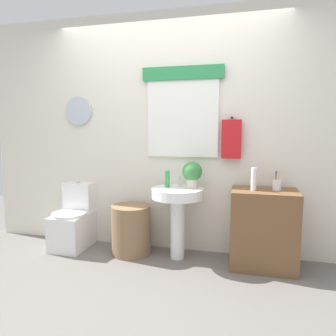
# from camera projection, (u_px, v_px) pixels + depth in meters

# --- Properties ---
(ground_plane) EXTENTS (8.00, 8.00, 0.00)m
(ground_plane) POSITION_uv_depth(u_px,v_px,m) (134.00, 297.00, 2.50)
(ground_plane) COLOR slate
(back_wall) EXTENTS (4.40, 0.18, 2.60)m
(back_wall) POSITION_uv_depth(u_px,v_px,m) (169.00, 133.00, 3.45)
(back_wall) COLOR silver
(back_wall) RESTS_ON ground_plane
(toilet) EXTENTS (0.38, 0.51, 0.74)m
(toilet) POSITION_uv_depth(u_px,v_px,m) (74.00, 222.00, 3.58)
(toilet) COLOR white
(toilet) RESTS_ON ground_plane
(laundry_hamper) EXTENTS (0.42, 0.42, 0.53)m
(laundry_hamper) POSITION_uv_depth(u_px,v_px,m) (131.00, 230.00, 3.37)
(laundry_hamper) COLOR #846647
(laundry_hamper) RESTS_ON ground_plane
(pedestal_sink) EXTENTS (0.54, 0.54, 0.75)m
(pedestal_sink) POSITION_uv_depth(u_px,v_px,m) (178.00, 205.00, 3.21)
(pedestal_sink) COLOR white
(pedestal_sink) RESTS_ON ground_plane
(faucet) EXTENTS (0.03, 0.03, 0.10)m
(faucet) POSITION_uv_depth(u_px,v_px,m) (180.00, 182.00, 3.30)
(faucet) COLOR silver
(faucet) RESTS_ON pedestal_sink
(wooden_cabinet) EXTENTS (0.62, 0.44, 0.77)m
(wooden_cabinet) POSITION_uv_depth(u_px,v_px,m) (263.00, 229.00, 3.03)
(wooden_cabinet) COLOR brown
(wooden_cabinet) RESTS_ON ground_plane
(soap_bottle) EXTENTS (0.05, 0.05, 0.17)m
(soap_bottle) POSITION_uv_depth(u_px,v_px,m) (167.00, 179.00, 3.26)
(soap_bottle) COLOR green
(soap_bottle) RESTS_ON pedestal_sink
(potted_plant) EXTENTS (0.20, 0.20, 0.27)m
(potted_plant) POSITION_uv_depth(u_px,v_px,m) (192.00, 173.00, 3.20)
(potted_plant) COLOR beige
(potted_plant) RESTS_ON pedestal_sink
(lotion_bottle) EXTENTS (0.05, 0.05, 0.22)m
(lotion_bottle) POSITION_uv_depth(u_px,v_px,m) (254.00, 179.00, 2.96)
(lotion_bottle) COLOR white
(lotion_bottle) RESTS_ON wooden_cabinet
(toothbrush_cup) EXTENTS (0.08, 0.08, 0.19)m
(toothbrush_cup) POSITION_uv_depth(u_px,v_px,m) (277.00, 185.00, 2.97)
(toothbrush_cup) COLOR silver
(toothbrush_cup) RESTS_ON wooden_cabinet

